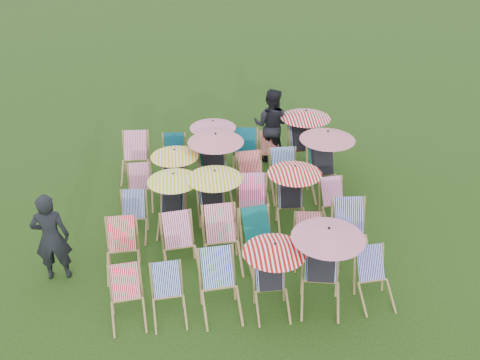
{
  "coord_description": "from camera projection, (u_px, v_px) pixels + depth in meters",
  "views": [
    {
      "loc": [
        -0.9,
        -8.72,
        6.17
      ],
      "look_at": [
        0.14,
        0.37,
        0.9
      ],
      "focal_mm": 40.0,
      "sensor_mm": 36.0,
      "label": 1
    }
  ],
  "objects": [
    {
      "name": "deckchair_29",
      "position": [
        304.0,
        138.0,
        12.61
      ],
      "size": [
        1.16,
        1.23,
        1.38
      ],
      "rotation": [
        0.0,
        0.0,
        0.07
      ],
      "color": "olive",
      "rests_on": "ground"
    },
    {
      "name": "deckchair_14",
      "position": [
        214.0,
        201.0,
        10.32
      ],
      "size": [
        1.07,
        1.15,
        1.27
      ],
      "rotation": [
        0.0,
        0.0,
        0.12
      ],
      "color": "olive",
      "rests_on": "ground"
    },
    {
      "name": "deckchair_3",
      "position": [
        272.0,
        276.0,
        8.44
      ],
      "size": [
        1.01,
        1.05,
        1.2
      ],
      "rotation": [
        0.0,
        0.0,
        0.01
      ],
      "color": "olive",
      "rests_on": "ground"
    },
    {
      "name": "deckchair_24",
      "position": [
        135.0,
        158.0,
        12.25
      ],
      "size": [
        0.72,
        0.96,
        0.99
      ],
      "rotation": [
        0.0,
        0.0,
        -0.07
      ],
      "color": "olive",
      "rests_on": "ground"
    },
    {
      "name": "deckchair_9",
      "position": [
        261.0,
        240.0,
        9.55
      ],
      "size": [
        0.76,
        0.95,
        0.93
      ],
      "rotation": [
        0.0,
        0.0,
        0.18
      ],
      "color": "olive",
      "rests_on": "ground"
    },
    {
      "name": "deckchair_25",
      "position": [
        174.0,
        157.0,
        12.41
      ],
      "size": [
        0.63,
        0.85,
        0.88
      ],
      "rotation": [
        0.0,
        0.0,
        -0.06
      ],
      "color": "olive",
      "rests_on": "ground"
    },
    {
      "name": "deckchair_12",
      "position": [
        133.0,
        217.0,
        10.28
      ],
      "size": [
        0.59,
        0.79,
        0.82
      ],
      "rotation": [
        0.0,
        0.0,
        -0.06
      ],
      "color": "olive",
      "rests_on": "ground"
    },
    {
      "name": "deckchair_27",
      "position": [
        246.0,
        154.0,
        12.45
      ],
      "size": [
        0.73,
        0.95,
        0.96
      ],
      "rotation": [
        0.0,
        0.0,
        -0.12
      ],
      "color": "olive",
      "rests_on": "ground"
    },
    {
      "name": "deckchair_26",
      "position": [
        212.0,
        146.0,
        12.37
      ],
      "size": [
        1.06,
        1.12,
        1.26
      ],
      "rotation": [
        0.0,
        0.0,
        0.07
      ],
      "color": "olive",
      "rests_on": "ground"
    },
    {
      "name": "deckchair_16",
      "position": [
        292.0,
        195.0,
        10.51
      ],
      "size": [
        1.06,
        1.11,
        1.26
      ],
      "rotation": [
        0.0,
        0.0,
        -0.05
      ],
      "color": "olive",
      "rests_on": "ground"
    },
    {
      "name": "deckchair_5",
      "position": [
        375.0,
        279.0,
        8.69
      ],
      "size": [
        0.61,
        0.82,
        0.85
      ],
      "rotation": [
        0.0,
        0.0,
        0.07
      ],
      "color": "olive",
      "rests_on": "ground"
    },
    {
      "name": "deckchair_19",
      "position": [
        174.0,
        175.0,
        11.26
      ],
      "size": [
        1.0,
        1.06,
        1.19
      ],
      "rotation": [
        0.0,
        0.0,
        -0.09
      ],
      "color": "olive",
      "rests_on": "ground"
    },
    {
      "name": "deckchair_20",
      "position": [
        215.0,
        165.0,
        11.43
      ],
      "size": [
        1.19,
        1.27,
        1.42
      ],
      "rotation": [
        0.0,
        0.0,
        0.09
      ],
      "color": "olive",
      "rests_on": "ground"
    },
    {
      "name": "deckchair_28",
      "position": [
        270.0,
        153.0,
        12.65
      ],
      "size": [
        0.6,
        0.79,
        0.82
      ],
      "rotation": [
        0.0,
        0.0,
        -0.07
      ],
      "color": "olive",
      "rests_on": "ground"
    },
    {
      "name": "deckchair_2",
      "position": [
        220.0,
        287.0,
        8.46
      ],
      "size": [
        0.71,
        0.93,
        0.96
      ],
      "rotation": [
        0.0,
        0.0,
        0.08
      ],
      "color": "olive",
      "rests_on": "ground"
    },
    {
      "name": "deckchair_4",
      "position": [
        323.0,
        266.0,
        8.52
      ],
      "size": [
        1.17,
        1.25,
        1.39
      ],
      "rotation": [
        0.0,
        0.0,
        -0.21
      ],
      "color": "olive",
      "rests_on": "ground"
    },
    {
      "name": "deckchair_8",
      "position": [
        222.0,
        241.0,
        9.48
      ],
      "size": [
        0.72,
        0.97,
        1.0
      ],
      "rotation": [
        0.0,
        0.0,
        0.06
      ],
      "color": "olive",
      "rests_on": "ground"
    },
    {
      "name": "deckchair_13",
      "position": [
        172.0,
        201.0,
        10.37
      ],
      "size": [
        1.01,
        1.07,
        1.2
      ],
      "rotation": [
        0.0,
        0.0,
        -0.16
      ],
      "color": "olive",
      "rests_on": "ground"
    },
    {
      "name": "deckchair_11",
      "position": [
        351.0,
        233.0,
        9.67
      ],
      "size": [
        0.73,
        0.97,
        1.01
      ],
      "rotation": [
        0.0,
        0.0,
        -0.07
      ],
      "color": "olive",
      "rests_on": "ground"
    },
    {
      "name": "deckchair_18",
      "position": [
        140.0,
        188.0,
        11.25
      ],
      "size": [
        0.56,
        0.77,
        0.82
      ],
      "rotation": [
        0.0,
        0.0,
        0.02
      ],
      "color": "olive",
      "rests_on": "ground"
    },
    {
      "name": "deckchair_23",
      "position": [
        325.0,
        162.0,
        11.55
      ],
      "size": [
        1.19,
        1.26,
        1.41
      ],
      "rotation": [
        0.0,
        0.0,
        0.07
      ],
      "color": "olive",
      "rests_on": "ground"
    },
    {
      "name": "deckchair_17",
      "position": [
        336.0,
        203.0,
        10.7
      ],
      "size": [
        0.64,
        0.83,
        0.84
      ],
      "rotation": [
        0.0,
        0.0,
        0.12
      ],
      "color": "olive",
      "rests_on": "ground"
    },
    {
      "name": "deckchair_6",
      "position": [
        122.0,
        250.0,
        9.33
      ],
      "size": [
        0.63,
        0.85,
        0.9
      ],
      "rotation": [
        0.0,
        0.0,
        0.03
      ],
      "color": "olive",
      "rests_on": "ground"
    },
    {
      "name": "person_rear",
      "position": [
        271.0,
        125.0,
        12.81
      ],
      "size": [
        1.09,
        0.99,
        1.82
      ],
      "primitive_type": "imported",
      "rotation": [
        0.0,
        0.0,
        2.73
      ],
      "color": "black",
      "rests_on": "ground"
    },
    {
      "name": "ground",
      "position": [
        235.0,
        228.0,
        10.67
      ],
      "size": [
        100.0,
        100.0,
        0.0
      ],
      "primitive_type": "plane",
      "color": "black",
      "rests_on": "ground"
    },
    {
      "name": "deckchair_7",
      "position": [
        180.0,
        246.0,
        9.4
      ],
      "size": [
        0.73,
        0.94,
        0.94
      ],
      "rotation": [
        0.0,
        0.0,
        0.13
      ],
      "color": "olive",
      "rests_on": "ground"
    },
    {
      "name": "deckchair_1",
      "position": [
        168.0,
        296.0,
        8.37
      ],
      "size": [
        0.6,
        0.79,
        0.81
      ],
      "rotation": [
        0.0,
        0.0,
        0.08
      ],
      "color": "olive",
      "rests_on": "ground"
    },
    {
      "name": "deckchair_21",
      "position": [
        252.0,
        179.0,
        11.46
      ],
      "size": [
        0.7,
        0.91,
        0.94
      ],
      "rotation": [
        0.0,
        0.0,
        0.09
      ],
      "color": "olive",
      "rests_on": "ground"
    },
    {
      "name": "person_left",
      "position": [
        51.0,
        237.0,
        9.0
      ],
      "size": [
        0.63,
        0.43,
        1.67
      ],
      "primitive_type": "imported",
      "rotation": [
        0.0,
        0.0,
        3.19
      ],
      "color": "black",
      "rests_on": "ground"
    },
    {
      "name": "deckchair_15",
      "position": [
        253.0,
        206.0,
        10.47
      ],
      "size": [
        0.74,
        0.97,
        1.0
      ],
      "rotation": [
        0.0,
        0.0,
        -0.09
      ],
      "color": "olive",
      "rests_on": "ground"
    },
    {
      "name": "deckchair_0",
      "position": [
        127.0,
        299.0,
        8.31
      ],
      "size": [
        0.63,
        0.81,
        0.83
      ],
      "rotation": [
        0.0,
        0.0,
        0.11
      ],
      "color": "olive",
      "rests_on": "ground"
    },
    {
      "name": "deckchair_22",
      "position": [
        285.0,
        176.0,
        11.54
      ],
      "size": [
        0.65,
        0.9,
        0.97
      ],
      "rotation": [
        0.0,
        0.0,
        -0.01
      ],
      "color": "olive",
      "rests_on": "ground"
    },
    {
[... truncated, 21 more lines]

